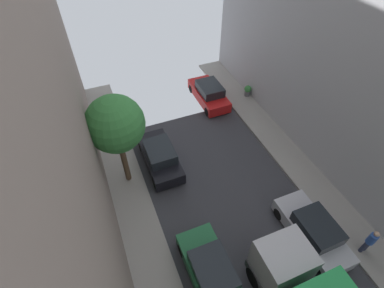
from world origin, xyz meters
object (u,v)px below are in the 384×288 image
parked_car_left_3 (160,156)px  potted_plant_0 (248,90)px  parked_car_right_3 (209,94)px  pedestrian (370,241)px  parked_car_left_2 (211,273)px  parked_car_right_2 (313,231)px  street_tree_0 (115,124)px

parked_car_left_3 → potted_plant_0: (8.41, 4.11, -0.09)m
parked_car_right_3 → potted_plant_0: bearing=-11.7°
parked_car_left_3 → pedestrian: bearing=-50.9°
parked_car_left_3 → potted_plant_0: size_ratio=4.84×
parked_car_left_2 → parked_car_right_3: same height
parked_car_left_3 → potted_plant_0: 9.36m
parked_car_left_2 → parked_car_left_3: bearing=90.0°
parked_car_left_3 → parked_car_right_3: size_ratio=1.00×
parked_car_right_2 → pedestrian: 2.44m
parked_car_left_2 → parked_car_right_3: bearing=66.0°
parked_car_right_2 → parked_car_right_3: 12.18m
parked_car_left_2 → street_tree_0: street_tree_0 is taller
potted_plant_0 → parked_car_right_2: bearing=-104.6°
parked_car_right_2 → parked_car_left_3: bearing=126.0°
parked_car_left_2 → potted_plant_0: 14.23m
parked_car_right_3 → street_tree_0: 9.81m
street_tree_0 → parked_car_right_3: bearing=34.6°
pedestrian → potted_plant_0: pedestrian is taller
pedestrian → parked_car_left_2: bearing=167.8°
potted_plant_0 → parked_car_left_2: bearing=-126.2°
parked_car_left_3 → street_tree_0: 4.22m
parked_car_left_3 → parked_car_right_3: bearing=41.3°
parked_car_left_2 → parked_car_right_2: same height
parked_car_right_2 → street_tree_0: street_tree_0 is taller
parked_car_left_3 → parked_car_left_2: bearing=-90.0°
parked_car_right_2 → parked_car_left_2: bearing=179.3°
parked_car_left_2 → pedestrian: (7.28, -1.58, 0.35)m
parked_car_right_2 → street_tree_0: bearing=136.9°
parked_car_right_3 → street_tree_0: bearing=-145.4°
pedestrian → street_tree_0: 13.09m
parked_car_left_2 → parked_car_right_3: size_ratio=1.00×
potted_plant_0 → pedestrian: bearing=-94.9°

